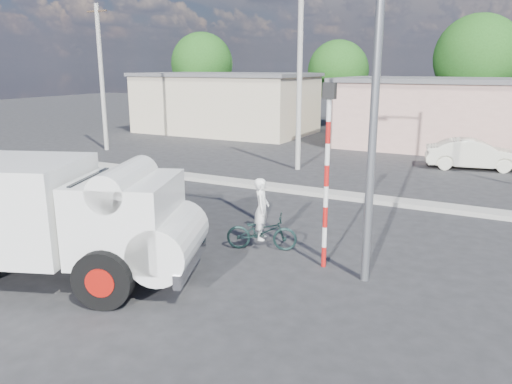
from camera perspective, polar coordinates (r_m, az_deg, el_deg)
The scene contains 10 objects.
ground_plane at distance 12.52m, azimuth -8.80°, elevation -8.09°, with size 120.00×120.00×0.00m, color #252527.
median at distance 19.17m, azimuth 5.54°, elevation 0.16°, with size 40.00×0.80×0.16m, color #99968E.
truck at distance 11.90m, azimuth -22.73°, elevation -2.51°, with size 7.03×4.62×2.74m.
bicycle at distance 13.13m, azimuth 0.65°, elevation -4.56°, with size 0.65×1.86×0.98m, color #162A29.
cyclist at distance 13.03m, azimuth 0.65°, elevation -3.21°, with size 0.59×0.39×1.63m, color white.
car_cream at distance 25.51m, azimuth 23.62°, elevation 3.98°, with size 1.49×4.27×1.41m, color silver.
traffic_pole at distance 11.58m, azimuth 8.13°, elevation 3.52°, with size 0.28×0.18×4.36m.
streetlight at distance 10.82m, azimuth 12.86°, elevation 15.19°, with size 2.34×0.22×9.00m.
building_row at distance 31.88m, azimuth 17.32°, elevation 8.94°, with size 37.80×7.30×4.44m.
utility_poles at distance 21.56m, azimuth 18.21°, elevation 11.81°, with size 35.40×0.24×8.00m.
Camera 1 is at (7.03, -9.22, 4.71)m, focal length 35.00 mm.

